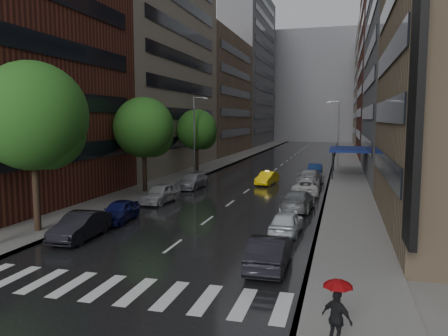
{
  "coord_description": "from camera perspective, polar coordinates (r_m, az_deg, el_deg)",
  "views": [
    {
      "loc": [
        8.37,
        -16.64,
        6.6
      ],
      "look_at": [
        0.0,
        14.14,
        3.0
      ],
      "focal_mm": 35.0,
      "sensor_mm": 36.0,
      "label": 1
    }
  ],
  "objects": [
    {
      "name": "sidewalk_left",
      "position": [
        69.17,
        0.6,
        1.03
      ],
      "size": [
        4.0,
        140.0,
        0.15
      ],
      "primitive_type": "cube",
      "color": "gray",
      "rests_on": "ground"
    },
    {
      "name": "tree_near",
      "position": [
        27.08,
        -23.73,
        6.21
      ],
      "size": [
        6.18,
        6.18,
        9.85
      ],
      "color": "#382619",
      "rests_on": "ground"
    },
    {
      "name": "street_lamp_right",
      "position": [
        61.66,
        14.66,
        4.64
      ],
      "size": [
        1.74,
        0.22,
        9.0
      ],
      "color": "gray",
      "rests_on": "sidewalk_right"
    },
    {
      "name": "ped_red_umbrella",
      "position": [
        13.28,
        14.58,
        -17.17
      ],
      "size": [
        1.04,
        0.88,
        2.01
      ],
      "color": "black",
      "rests_on": "sidewalk_right"
    },
    {
      "name": "parked_cars_right",
      "position": [
        36.35,
        10.34,
        -2.96
      ],
      "size": [
        2.63,
        37.49,
        1.57
      ],
      "color": "black",
      "rests_on": "ground"
    },
    {
      "name": "parked_cars_left",
      "position": [
        33.38,
        -9.43,
        -3.79
      ],
      "size": [
        2.32,
        23.33,
        1.52
      ],
      "color": "black",
      "rests_on": "ground"
    },
    {
      "name": "buildings_left",
      "position": [
        79.52,
        -2.04,
        13.21
      ],
      "size": [
        8.0,
        108.0,
        38.0
      ],
      "color": "maroon",
      "rests_on": "ground"
    },
    {
      "name": "taxi",
      "position": [
        44.24,
        5.65,
        -1.32
      ],
      "size": [
        1.98,
        4.1,
        1.3
      ],
      "primitive_type": "imported",
      "rotation": [
        0.0,
        0.0,
        -0.16
      ],
      "color": "yellow",
      "rests_on": "ground"
    },
    {
      "name": "sidewalk_right",
      "position": [
        66.96,
        15.68,
        0.61
      ],
      "size": [
        4.0,
        140.0,
        0.15
      ],
      "primitive_type": "cube",
      "color": "gray",
      "rests_on": "ground"
    },
    {
      "name": "crosswalk",
      "position": [
        18.01,
        -13.45,
        -15.2
      ],
      "size": [
        13.15,
        2.8,
        0.01
      ],
      "color": "silver",
      "rests_on": "ground"
    },
    {
      "name": "street_lamp_left",
      "position": [
        49.36,
        -3.83,
        4.44
      ],
      "size": [
        1.74,
        0.22,
        9.0
      ],
      "color": "gray",
      "rests_on": "sidewalk_left"
    },
    {
      "name": "building_far",
      "position": [
        135.22,
        11.82,
        10.29
      ],
      "size": [
        40.0,
        14.0,
        32.0
      ],
      "primitive_type": "cube",
      "color": "slate",
      "rests_on": "ground"
    },
    {
      "name": "road",
      "position": [
        67.48,
        8.02,
        0.77
      ],
      "size": [
        14.0,
        140.0,
        0.01
      ],
      "primitive_type": "cube",
      "color": "black",
      "rests_on": "ground"
    },
    {
      "name": "tree_far",
      "position": [
        52.72,
        -3.58,
        5.02
      ],
      "size": [
        4.87,
        4.87,
        7.76
      ],
      "color": "#382619",
      "rests_on": "ground"
    },
    {
      "name": "awning",
      "position": [
        51.76,
        15.87,
        2.35
      ],
      "size": [
        4.0,
        8.0,
        3.12
      ],
      "color": "navy",
      "rests_on": "sidewalk_right"
    },
    {
      "name": "buildings_right",
      "position": [
        74.12,
        20.76,
        12.56
      ],
      "size": [
        8.05,
        109.1,
        36.0
      ],
      "color": "#937A5B",
      "rests_on": "ground"
    },
    {
      "name": "ground",
      "position": [
        19.76,
        -11.12,
        -13.2
      ],
      "size": [
        220.0,
        220.0,
        0.0
      ],
      "primitive_type": "plane",
      "color": "gray",
      "rests_on": "ground"
    },
    {
      "name": "tree_mid",
      "position": [
        39.27,
        -10.44,
        5.21
      ],
      "size": [
        5.35,
        5.35,
        8.52
      ],
      "color": "#382619",
      "rests_on": "ground"
    }
  ]
}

